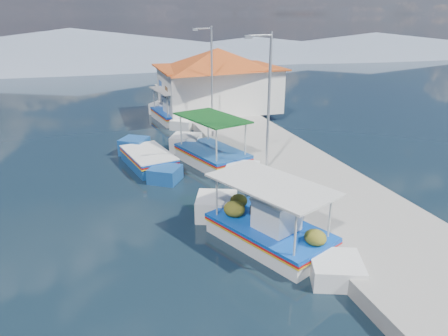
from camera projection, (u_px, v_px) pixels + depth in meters
name	position (u px, v px, depth m)	size (l,w,h in m)	color
ground	(177.00, 210.00, 16.08)	(160.00, 160.00, 0.00)	black
quay	(259.00, 146.00, 23.02)	(5.00, 44.00, 0.50)	gray
bollards	(228.00, 147.00, 21.62)	(0.20, 17.20, 0.30)	#A5A8AD
main_caique	(269.00, 230.00, 13.66)	(4.00, 6.70, 2.41)	silver
caique_green_canopy	(212.00, 156.00, 21.02)	(3.55, 6.90, 2.71)	silver
caique_blue_hull	(149.00, 160.00, 20.70)	(2.69, 6.24, 1.13)	navy
caique_far	(172.00, 114.00, 29.55)	(2.62, 6.96, 2.46)	silver
harbor_building	(218.00, 78.00, 30.26)	(10.49, 10.49, 4.40)	silver
lamp_post_near	(267.00, 96.00, 17.79)	(1.21, 0.14, 6.00)	#A5A8AD
lamp_post_far	(210.00, 71.00, 25.84)	(1.21, 0.14, 6.00)	#A5A8AD
mountain_ridge	(147.00, 48.00, 67.26)	(171.40, 96.00, 5.50)	slate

